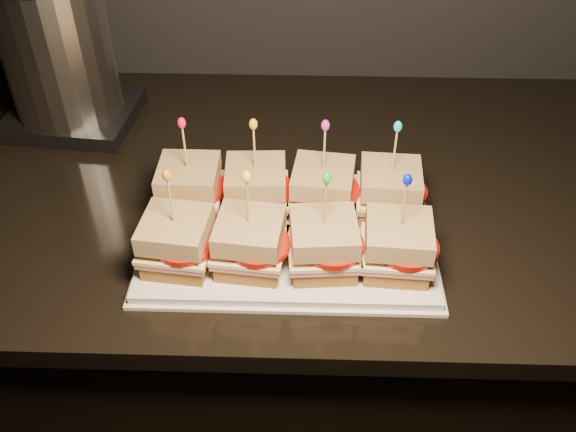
{
  "coord_description": "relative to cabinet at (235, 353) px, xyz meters",
  "views": [
    {
      "loc": [
        0.54,
        0.8,
        1.57
      ],
      "look_at": [
        0.52,
        1.49,
        0.97
      ],
      "focal_mm": 40.0,
      "sensor_mm": 36.0,
      "label": 1
    }
  ],
  "objects": [
    {
      "name": "sandwich_7_ham",
      "position": [
        0.27,
        -0.22,
        0.52
      ],
      "size": [
        0.1,
        0.1,
        0.01
      ],
      "primitive_type": "cube",
      "rotation": [
        0.0,
        0.0,
        -0.06
      ],
      "color": "#BE5C57",
      "rests_on": "sandwich_7_bread_bot"
    },
    {
      "name": "sandwich_5_pick",
      "position": [
        0.07,
        -0.22,
        0.6
      ],
      "size": [
        0.0,
        0.0,
        0.09
      ],
      "primitive_type": "cylinder",
      "color": "tan",
      "rests_on": "sandwich_5_bread_top"
    },
    {
      "name": "sandwich_2_tomato",
      "position": [
        0.18,
        -0.1,
        0.54
      ],
      "size": [
        0.09,
        0.09,
        0.01
      ],
      "primitive_type": "cylinder",
      "color": "#AB1007",
      "rests_on": "sandwich_2_cheese"
    },
    {
      "name": "sandwich_5_bread_top",
      "position": [
        0.07,
        -0.22,
        0.56
      ],
      "size": [
        0.1,
        0.1,
        0.03
      ],
      "primitive_type": "cube",
      "rotation": [
        0.0,
        0.0,
        -0.11
      ],
      "color": "brown",
      "rests_on": "sandwich_5_tomato"
    },
    {
      "name": "sandwich_7_cheese",
      "position": [
        0.27,
        -0.22,
        0.53
      ],
      "size": [
        0.1,
        0.1,
        0.01
      ],
      "primitive_type": "cube",
      "rotation": [
        0.0,
        0.0,
        -0.06
      ],
      "color": "#FCE9A2",
      "rests_on": "sandwich_7_ham"
    },
    {
      "name": "sandwich_4_bread_top",
      "position": [
        -0.03,
        -0.22,
        0.56
      ],
      "size": [
        0.1,
        0.1,
        0.03
      ],
      "primitive_type": "cube",
      "rotation": [
        0.0,
        0.0,
        -0.12
      ],
      "color": "brown",
      "rests_on": "sandwich_4_tomato"
    },
    {
      "name": "sandwich_6_bread_bot",
      "position": [
        0.17,
        -0.22,
        0.51
      ],
      "size": [
        0.09,
        0.09,
        0.02
      ],
      "primitive_type": "cube",
      "rotation": [
        0.0,
        0.0,
        0.08
      ],
      "color": "brown",
      "rests_on": "platter"
    },
    {
      "name": "sandwich_2_pick",
      "position": [
        0.17,
        -0.1,
        0.6
      ],
      "size": [
        0.0,
        0.0,
        0.09
      ],
      "primitive_type": "cylinder",
      "color": "tan",
      "rests_on": "sandwich_2_bread_top"
    },
    {
      "name": "sandwich_5_tomato",
      "position": [
        0.08,
        -0.22,
        0.54
      ],
      "size": [
        0.09,
        0.09,
        0.01
      ],
      "primitive_type": "cylinder",
      "color": "#AB1007",
      "rests_on": "sandwich_5_cheese"
    },
    {
      "name": "sandwich_7_pick",
      "position": [
        0.27,
        -0.22,
        0.6
      ],
      "size": [
        0.0,
        0.0,
        0.09
      ],
      "primitive_type": "cylinder",
      "color": "tan",
      "rests_on": "sandwich_7_bread_top"
    },
    {
      "name": "platter_rim",
      "position": [
        0.12,
        -0.16,
        0.48
      ],
      "size": [
        0.43,
        0.27,
        0.01
      ],
      "primitive_type": "cube",
      "color": "silver",
      "rests_on": "granite_slab"
    },
    {
      "name": "sandwich_3_bread_top",
      "position": [
        0.27,
        -0.1,
        0.56
      ],
      "size": [
        0.09,
        0.09,
        0.03
      ],
      "primitive_type": "cube",
      "rotation": [
        0.0,
        0.0,
        -0.06
      ],
      "color": "brown",
      "rests_on": "sandwich_3_tomato"
    },
    {
      "name": "sandwich_5_cheese",
      "position": [
        0.07,
        -0.22,
        0.53
      ],
      "size": [
        0.11,
        0.1,
        0.01
      ],
      "primitive_type": "cube",
      "rotation": [
        0.0,
        0.0,
        -0.11
      ],
      "color": "#FCE9A2",
      "rests_on": "sandwich_5_ham"
    },
    {
      "name": "sandwich_7_bread_top",
      "position": [
        0.27,
        -0.22,
        0.56
      ],
      "size": [
        0.09,
        0.09,
        0.03
      ],
      "primitive_type": "cube",
      "rotation": [
        0.0,
        0.0,
        -0.06
      ],
      "color": "brown",
      "rests_on": "sandwich_7_tomato"
    },
    {
      "name": "sandwich_6_pick",
      "position": [
        0.17,
        -0.22,
        0.6
      ],
      "size": [
        0.0,
        0.0,
        0.09
      ],
      "primitive_type": "cylinder",
      "color": "tan",
      "rests_on": "sandwich_6_bread_top"
    },
    {
      "name": "sandwich_4_frill",
      "position": [
        -0.03,
        -0.22,
        0.65
      ],
      "size": [
        0.01,
        0.01,
        0.02
      ],
      "primitive_type": "ellipsoid",
      "color": "orange",
      "rests_on": "sandwich_4_pick"
    },
    {
      "name": "sandwich_0_frill",
      "position": [
        -0.03,
        -0.1,
        0.65
      ],
      "size": [
        0.01,
        0.01,
        0.02
      ],
      "primitive_type": "ellipsoid",
      "color": "red",
      "rests_on": "sandwich_0_pick"
    },
    {
      "name": "sandwich_5_ham",
      "position": [
        0.07,
        -0.22,
        0.52
      ],
      "size": [
        0.1,
        0.1,
        0.01
      ],
      "primitive_type": "cube",
      "rotation": [
        0.0,
        0.0,
        -0.11
      ],
      "color": "#BE5C57",
      "rests_on": "sandwich_5_bread_bot"
    },
    {
      "name": "sandwich_6_cheese",
      "position": [
        0.17,
        -0.22,
        0.53
      ],
      "size": [
        0.1,
        0.1,
        0.01
      ],
      "primitive_type": "cube",
      "rotation": [
        0.0,
        0.0,
        0.08
      ],
      "color": "#FCE9A2",
      "rests_on": "sandwich_6_ham"
    },
    {
      "name": "sandwich_6_bread_top",
      "position": [
        0.17,
        -0.22,
        0.56
      ],
      "size": [
        0.09,
        0.09,
        0.03
      ],
      "primitive_type": "cube",
      "rotation": [
        0.0,
        0.0,
        0.08
      ],
      "color": "brown",
      "rests_on": "sandwich_6_tomato"
    },
    {
      "name": "sandwich_0_ham",
      "position": [
        -0.03,
        -0.1,
        0.52
      ],
      "size": [
        0.1,
        0.09,
        0.01
      ],
      "primitive_type": "cube",
      "rotation": [
        0.0,
        0.0,
        -0.01
      ],
      "color": "#BE5C57",
      "rests_on": "sandwich_0_bread_bot"
    },
    {
      "name": "sandwich_1_frill",
      "position": [
        0.07,
        -0.1,
        0.65
      ],
      "size": [
        0.01,
        0.01,
        0.02
      ],
      "primitive_type": "ellipsoid",
      "color": "orange",
      "rests_on": "sandwich_1_pick"
    },
    {
      "name": "sandwich_4_ham",
      "position": [
        -0.03,
        -0.22,
        0.52
      ],
      "size": [
        0.1,
        0.1,
        0.01
      ],
      "primitive_type": "cube",
      "rotation": [
        0.0,
        0.0,
        -0.12
      ],
      "color": "#BE5C57",
      "rests_on": "sandwich_4_bread_bot"
    },
    {
      "name": "sandwich_3_frill",
      "position": [
        0.27,
        -0.1,
        0.65
      ],
      "size": [
        0.01,
        0.01,
        0.02
      ],
      "primitive_type": "ellipsoid",
      "color": "#0BC6CA",
      "rests_on": "sandwich_3_pick"
    },
    {
      "name": "sandwich_3_pick",
      "position": [
        0.27,
        -0.1,
        0.6
      ],
      "size": [
        0.0,
        0.0,
        0.09
      ],
      "primitive_type": "cylinder",
      "color": "tan",
      "rests_on": "sandwich_3_bread_top"
    },
    {
      "name": "sandwich_4_pick",
      "position": [
        -0.03,
        -0.22,
        0.6
      ],
      "size": [
        0.0,
        0.0,
        0.09
      ],
      "primitive_type": "cylinder",
      "color": "tan",
      "rests_on": "sandwich_4_bread_top"
    },
    {
      "name": "platter",
      "position": [
        0.12,
        -0.16,
        0.48
      ],
      "size": [
        0.42,
        0.26,
        0.02
      ],
      "primitive_type": "cube",
      "color": "silver",
      "rests_on": "granite_slab"
    },
    {
      "name": "sandwich_2_ham",
      "position": [
        0.17,
        -0.1,
        0.52
      ],
      "size": [
        0.1,
        0.1,
        0.01
      ],
      "primitive_type": "cube",
      "rotation": [
        0.0,
        0.0,
        -0.13
      ],
      "color": "#BE5C57",
      "rests_on": "sandwich_2_bread_bot"
    },
    {
      "name": "sandwich_6_tomato",
      "position": [
        0.18,
        -0.22,
        0.54
      ],
      "size": [
        0.09,
        0.09,
        0.01
      ],
      "primitive_type": "cylinder",
      "color": "#AB1007",
      "rests_on": "sandwich_6_cheese"
    },
    {
      "name": "sandwich_3_cheese",
      "position": [
        0.27,
        -0.1,
        0.53
      ],
      "size": [
        0.1,
        0.1,
        0.01
      ],
      "primitive_type": "cube",
      "rotation": [
        0.0,
        0.0,
        -0.06
      ],
      "color": "#FCE9A2",
      "rests_on": "sandwich_3_ham"
    },
    {
      "name": "sandwich_2_cheese",
      "position": [
        0.17,
        -0.1,
        0.53
      ],
      "size": [
        0.11,
        0.1,
        0.01
      ],
      "primitive_type": "cube",
      "rotation": [
        0.0,
        0.0,
        -0.13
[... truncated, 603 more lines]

